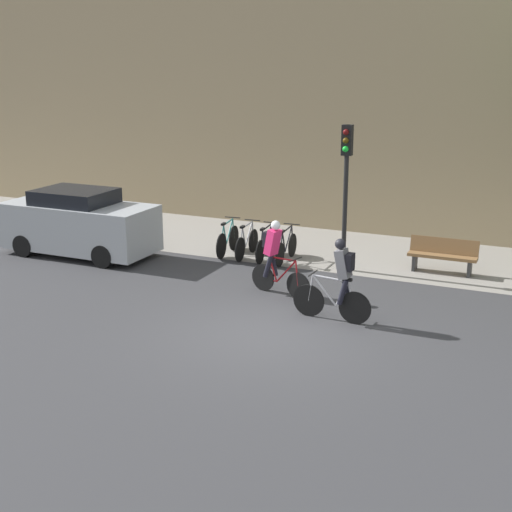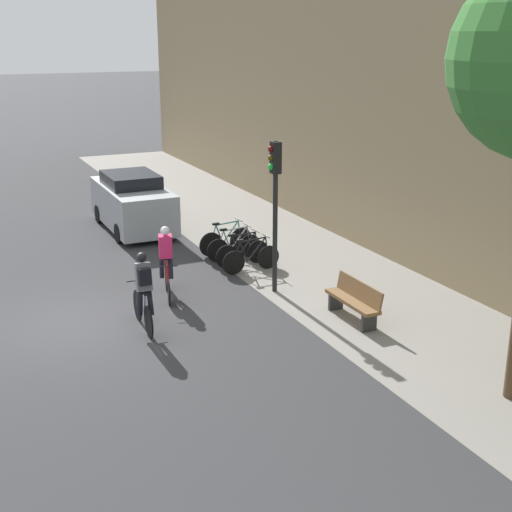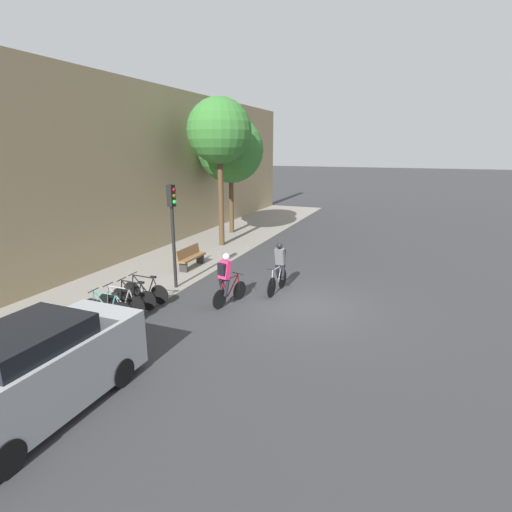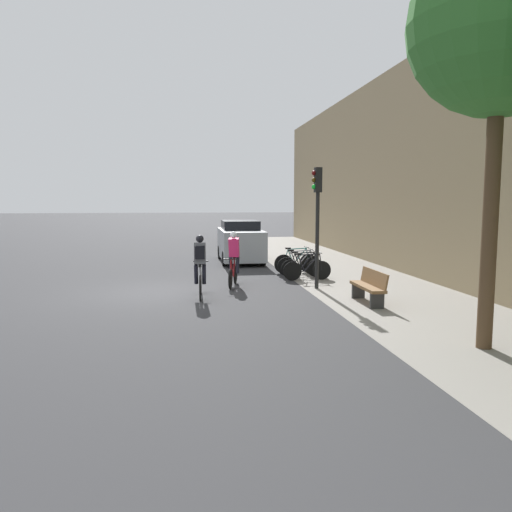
% 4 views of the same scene
% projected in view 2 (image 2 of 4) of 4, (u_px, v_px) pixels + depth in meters
% --- Properties ---
extents(ground, '(200.00, 200.00, 0.00)m').
position_uv_depth(ground, '(78.00, 323.00, 15.93)').
color(ground, '#333335').
extents(kerb_strip, '(44.00, 4.50, 0.01)m').
position_uv_depth(kerb_strip, '(338.00, 280.00, 18.64)').
color(kerb_strip, gray).
rests_on(kerb_strip, ground).
extents(building_facade, '(44.00, 0.60, 7.96)m').
position_uv_depth(building_facade, '(428.00, 122.00, 18.46)').
color(building_facade, '#9E8966').
rests_on(building_facade, ground).
extents(cyclist_pink, '(1.62, 0.59, 1.76)m').
position_uv_depth(cyclist_pink, '(166.00, 258.00, 17.34)').
color(cyclist_pink, black).
rests_on(cyclist_pink, ground).
extents(cyclist_grey, '(1.74, 0.46, 1.79)m').
position_uv_depth(cyclist_grey, '(143.00, 290.00, 15.20)').
color(cyclist_grey, black).
rests_on(cyclist_grey, ground).
extents(parked_bike_0, '(0.46, 1.70, 0.99)m').
position_uv_depth(parked_bike_0, '(226.00, 240.00, 20.73)').
color(parked_bike_0, black).
rests_on(parked_bike_0, ground).
extents(parked_bike_1, '(0.46, 1.69, 0.97)m').
position_uv_depth(parked_bike_1, '(234.00, 246.00, 20.22)').
color(parked_bike_1, black).
rests_on(parked_bike_1, ground).
extents(parked_bike_2, '(0.46, 1.63, 0.96)m').
position_uv_depth(parked_bike_2, '(242.00, 252.00, 19.72)').
color(parked_bike_2, black).
rests_on(parked_bike_2, ground).
extents(parked_bike_3, '(0.46, 1.71, 0.96)m').
position_uv_depth(parked_bike_3, '(251.00, 258.00, 19.20)').
color(parked_bike_3, black).
rests_on(parked_bike_3, ground).
extents(traffic_light_pole, '(0.26, 0.30, 3.75)m').
position_uv_depth(traffic_light_pole, '(275.00, 190.00, 17.08)').
color(traffic_light_pole, black).
rests_on(traffic_light_pole, ground).
extents(bench, '(1.74, 0.44, 0.89)m').
position_uv_depth(bench, '(354.00, 300.00, 15.96)').
color(bench, brown).
rests_on(bench, ground).
extents(parked_car, '(4.30, 1.84, 1.85)m').
position_uv_depth(parked_car, '(133.00, 203.00, 23.15)').
color(parked_car, '#9EA3A8').
rests_on(parked_car, ground).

